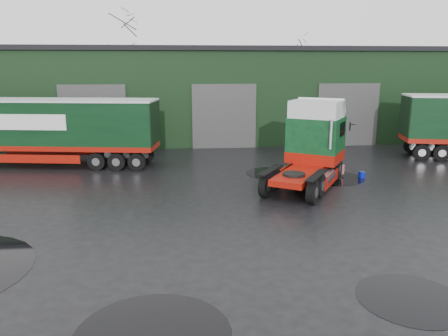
# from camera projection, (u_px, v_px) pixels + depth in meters

# --- Properties ---
(ground) EXTENTS (100.00, 100.00, 0.00)m
(ground) POSITION_uv_depth(u_px,v_px,m) (206.00, 229.00, 14.08)
(ground) COLOR black
(warehouse) EXTENTS (32.40, 12.40, 6.30)m
(warehouse) POSITION_uv_depth(u_px,v_px,m) (216.00, 92.00, 32.90)
(warehouse) COLOR black
(warehouse) RESTS_ON ground
(hero_tractor) EXTENTS (5.29, 6.33, 3.67)m
(hero_tractor) POSITION_uv_depth(u_px,v_px,m) (305.00, 146.00, 18.45)
(hero_tractor) COLOR #0D3C1B
(hero_tractor) RESTS_ON ground
(trailer_left) EXTENTS (11.47, 4.10, 3.49)m
(trailer_left) POSITION_uv_depth(u_px,v_px,m) (50.00, 132.00, 22.62)
(trailer_left) COLOR silver
(trailer_left) RESTS_ON ground
(wash_bucket) EXTENTS (0.39, 0.39, 0.29)m
(wash_bucket) POSITION_uv_depth(u_px,v_px,m) (362.00, 175.00, 20.42)
(wash_bucket) COLOR #0710AB
(wash_bucket) RESTS_ON ground
(tree_back_a) EXTENTS (4.40, 4.40, 9.50)m
(tree_back_a) POSITION_uv_depth(u_px,v_px,m) (124.00, 69.00, 41.43)
(tree_back_a) COLOR black
(tree_back_a) RESTS_ON ground
(tree_back_b) EXTENTS (4.40, 4.40, 7.50)m
(tree_back_b) POSITION_uv_depth(u_px,v_px,m) (288.00, 79.00, 43.22)
(tree_back_b) COLOR black
(tree_back_b) RESTS_ON ground
(puddle_0) EXTENTS (3.16, 3.16, 0.01)m
(puddle_0) POSITION_uv_depth(u_px,v_px,m) (152.00, 335.00, 8.58)
(puddle_0) COLOR black
(puddle_0) RESTS_ON ground
(puddle_1) EXTENTS (3.07, 3.07, 0.01)m
(puddle_1) POSITION_uv_depth(u_px,v_px,m) (330.00, 177.00, 20.48)
(puddle_1) COLOR black
(puddle_1) RESTS_ON ground
(puddle_3) EXTENTS (2.45, 2.45, 0.01)m
(puddle_3) POSITION_uv_depth(u_px,v_px,m) (411.00, 299.00, 9.90)
(puddle_3) COLOR black
(puddle_3) RESTS_ON ground
(puddle_4) EXTENTS (2.58, 2.58, 0.01)m
(puddle_4) POSITION_uv_depth(u_px,v_px,m) (272.00, 173.00, 21.30)
(puddle_4) COLOR black
(puddle_4) RESTS_ON ground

